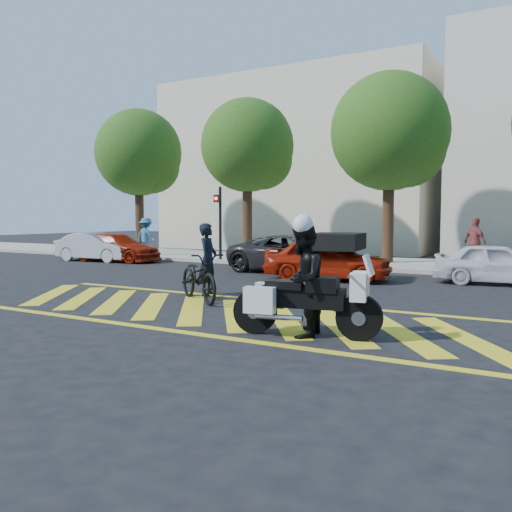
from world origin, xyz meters
The scene contains 19 objects.
ground centered at (0.00, 0.00, 0.00)m, with size 90.00×90.00×0.00m, color black.
sidewalk centered at (0.00, 12.00, 0.07)m, with size 60.00×5.00×0.15m, color #9E998E.
crosswalk centered at (-0.04, 0.00, 0.00)m, with size 12.33×4.00×0.01m.
building_left centered at (-8.00, 21.00, 5.00)m, with size 16.00×8.00×10.00m, color beige.
tree_far_left centered at (-12.87, 12.06, 5.05)m, with size 4.40×4.40×7.41m.
tree_left centered at (-6.37, 12.06, 4.99)m, with size 4.20×4.20×7.26m.
tree_center centered at (0.13, 12.06, 5.10)m, with size 4.60×4.60×7.56m.
signal_pole centered at (-6.50, 9.74, 1.92)m, with size 0.28×0.43×3.20m.
officer_bike centered at (-1.51, 1.86, 0.90)m, with size 0.66×0.43×1.80m, color black.
bicycle centered at (-1.15, 1.00, 0.57)m, with size 0.75×2.15×1.13m, color black.
police_motorcycle centered at (2.55, -1.17, 0.60)m, with size 2.47×0.99×1.10m.
officer_moto centered at (2.53, -1.16, 0.93)m, with size 0.90×0.70×1.85m, color black.
red_convertible centered at (-0.16, 6.31, 0.66)m, with size 1.56×3.89×1.32m, color #9E1907.
parked_far_left centered at (-11.67, 7.80, 0.62)m, with size 1.32×3.78×1.25m, color #A5A7AD.
parked_left centered at (-10.80, 8.09, 0.60)m, with size 1.69×4.17×1.21m, color #9F1D09.
parked_mid_left centered at (-2.01, 7.80, 0.66)m, with size 2.19×4.74×1.32m, color black.
parked_mid_right centered at (4.50, 7.80, 0.60)m, with size 1.42×3.53×1.20m, color silver.
pedestrian_left centered at (-11.06, 10.30, 1.02)m, with size 1.13×0.65×1.75m, color teal.
pedestrian_right centered at (3.32, 11.50, 1.04)m, with size 1.05×0.44×1.79m, color #944443.
Camera 1 is at (6.30, -9.12, 1.98)m, focal length 38.00 mm.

